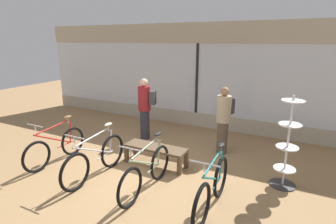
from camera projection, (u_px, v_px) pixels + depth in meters
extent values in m
plane|color=#99754C|center=(130.00, 176.00, 5.35)|extent=(24.00, 24.00, 0.00)
cube|color=#B2A893|center=(196.00, 119.00, 8.46)|extent=(12.00, 0.08, 0.45)
cube|color=silver|center=(197.00, 79.00, 8.11)|extent=(12.00, 0.04, 2.15)
cube|color=#B2A893|center=(199.00, 33.00, 7.75)|extent=(12.00, 0.08, 0.60)
cube|color=black|center=(197.00, 79.00, 8.09)|extent=(0.08, 0.02, 2.15)
torus|color=black|center=(73.00, 141.00, 6.31)|extent=(0.06, 0.68, 0.68)
torus|color=black|center=(37.00, 157.00, 5.46)|extent=(0.06, 0.68, 0.68)
cylinder|color=red|center=(53.00, 139.00, 5.79)|extent=(0.03, 0.92, 0.51)
cylinder|color=red|center=(71.00, 132.00, 6.21)|extent=(0.03, 0.11, 0.49)
cylinder|color=red|center=(53.00, 127.00, 5.74)|extent=(0.03, 0.85, 0.10)
cylinder|color=red|center=(66.00, 144.00, 6.12)|extent=(0.03, 0.44, 0.03)
cylinder|color=#B2B2B7|center=(68.00, 120.00, 6.10)|extent=(0.02, 0.02, 0.14)
ellipsoid|color=brown|center=(68.00, 117.00, 6.07)|extent=(0.11, 0.22, 0.06)
cylinder|color=#B2B2B7|center=(35.00, 128.00, 5.35)|extent=(0.02, 0.02, 0.12)
cylinder|color=#ADADB2|center=(35.00, 126.00, 5.34)|extent=(0.46, 0.02, 0.02)
torus|color=black|center=(112.00, 151.00, 5.70)|extent=(0.06, 0.73, 0.73)
torus|color=black|center=(75.00, 172.00, 4.78)|extent=(0.06, 0.73, 0.73)
cylinder|color=#BCBCC1|center=(93.00, 150.00, 5.14)|extent=(0.03, 1.00, 0.51)
cylinder|color=#BCBCC1|center=(111.00, 141.00, 5.60)|extent=(0.03, 0.11, 0.49)
cylinder|color=#BCBCC1|center=(93.00, 137.00, 5.09)|extent=(0.03, 0.93, 0.10)
cylinder|color=#BCBCC1|center=(105.00, 155.00, 5.49)|extent=(0.03, 0.48, 0.03)
cylinder|color=#B2B2B7|center=(108.00, 128.00, 5.48)|extent=(0.02, 0.02, 0.14)
ellipsoid|color=#B2A893|center=(108.00, 124.00, 5.46)|extent=(0.11, 0.22, 0.06)
cylinder|color=#B2B2B7|center=(74.00, 140.00, 4.67)|extent=(0.02, 0.02, 0.12)
cylinder|color=#ADADB2|center=(74.00, 137.00, 4.65)|extent=(0.46, 0.02, 0.02)
torus|color=black|center=(160.00, 162.00, 5.19)|extent=(0.05, 0.70, 0.70)
torus|color=black|center=(130.00, 188.00, 4.31)|extent=(0.05, 0.70, 0.70)
cylinder|color=gray|center=(145.00, 163.00, 4.66)|extent=(0.03, 0.96, 0.51)
cylinder|color=gray|center=(159.00, 152.00, 5.10)|extent=(0.03, 0.11, 0.49)
cylinder|color=gray|center=(145.00, 148.00, 4.61)|extent=(0.03, 0.89, 0.10)
cylinder|color=gray|center=(154.00, 167.00, 5.00)|extent=(0.03, 0.46, 0.03)
cylinder|color=#B2B2B7|center=(158.00, 138.00, 4.98)|extent=(0.02, 0.02, 0.14)
ellipsoid|color=black|center=(158.00, 134.00, 4.96)|extent=(0.11, 0.22, 0.06)
cylinder|color=#B2B2B7|center=(131.00, 152.00, 4.20)|extent=(0.02, 0.02, 0.12)
cylinder|color=#ADADB2|center=(131.00, 149.00, 4.19)|extent=(0.46, 0.02, 0.02)
torus|color=black|center=(221.00, 177.00, 4.61)|extent=(0.06, 0.73, 0.73)
torus|color=black|center=(201.00, 208.00, 3.77)|extent=(0.06, 0.73, 0.73)
cylinder|color=#1E7A7F|center=(212.00, 178.00, 4.09)|extent=(0.03, 0.92, 0.51)
cylinder|color=#1E7A7F|center=(221.00, 165.00, 4.51)|extent=(0.03, 0.11, 0.49)
cylinder|color=#1E7A7F|center=(213.00, 162.00, 4.05)|extent=(0.03, 0.84, 0.10)
cylinder|color=#1E7A7F|center=(217.00, 183.00, 4.42)|extent=(0.03, 0.44, 0.03)
cylinder|color=#B2B2B7|center=(221.00, 150.00, 4.40)|extent=(0.02, 0.02, 0.14)
ellipsoid|color=black|center=(221.00, 145.00, 4.38)|extent=(0.11, 0.22, 0.06)
cylinder|color=#B2B2B7|center=(204.00, 167.00, 3.66)|extent=(0.02, 0.02, 0.12)
cylinder|color=#ADADB2|center=(205.00, 164.00, 3.64)|extent=(0.46, 0.02, 0.02)
cylinder|color=#333333|center=(282.00, 184.00, 5.03)|extent=(0.48, 0.48, 0.03)
cylinder|color=silver|center=(288.00, 142.00, 4.80)|extent=(0.04, 0.04, 1.77)
cylinder|color=white|center=(284.00, 169.00, 4.94)|extent=(0.40, 0.40, 0.02)
cylinder|color=white|center=(287.00, 147.00, 4.83)|extent=(0.40, 0.40, 0.02)
cylinder|color=white|center=(290.00, 125.00, 4.71)|extent=(0.40, 0.40, 0.02)
cylinder|color=white|center=(293.00, 101.00, 4.59)|extent=(0.40, 0.40, 0.02)
cube|color=brown|center=(156.00, 148.00, 5.76)|extent=(1.40, 0.44, 0.05)
cube|color=brown|center=(127.00, 154.00, 5.95)|extent=(0.08, 0.08, 0.39)
cube|color=brown|center=(179.00, 166.00, 5.37)|extent=(0.08, 0.08, 0.39)
cube|color=brown|center=(136.00, 148.00, 6.26)|extent=(0.08, 0.08, 0.39)
cube|color=brown|center=(186.00, 159.00, 5.68)|extent=(0.08, 0.08, 0.39)
cylinder|color=brown|center=(222.00, 137.00, 6.38)|extent=(0.32, 0.32, 0.80)
cylinder|color=tan|center=(224.00, 109.00, 6.18)|extent=(0.42, 0.42, 0.64)
sphere|color=#9E7051|center=(225.00, 91.00, 6.07)|extent=(0.21, 0.21, 0.21)
cube|color=#38383D|center=(229.00, 106.00, 6.35)|extent=(0.27, 0.20, 0.36)
cylinder|color=#2D2D38|center=(145.00, 125.00, 7.30)|extent=(0.32, 0.32, 0.83)
cylinder|color=maroon|center=(144.00, 98.00, 7.10)|extent=(0.41, 0.41, 0.66)
sphere|color=beige|center=(144.00, 82.00, 6.98)|extent=(0.21, 0.21, 0.21)
cube|color=#38383D|center=(153.00, 98.00, 7.04)|extent=(0.20, 0.27, 0.36)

